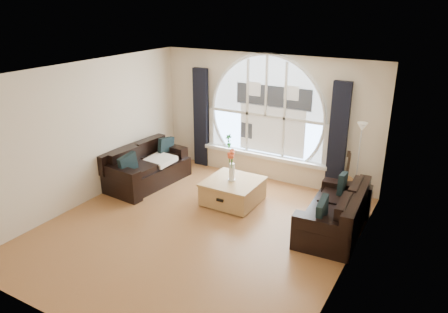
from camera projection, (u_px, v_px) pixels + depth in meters
ground at (198, 229)px, 7.43m from camera, size 5.00×5.50×0.01m
ceiling at (195, 73)px, 6.49m from camera, size 5.00×5.50×0.01m
wall_back at (267, 117)px, 9.20m from camera, size 5.00×0.01×2.70m
wall_front at (60, 231)px, 4.72m from camera, size 5.00×0.01×2.70m
wall_left at (87, 133)px, 8.12m from camera, size 0.01×5.50×2.70m
wall_right at (351, 188)px, 5.80m from camera, size 0.01×5.50×2.70m
attic_slope at (336, 114)px, 5.59m from camera, size 0.92×5.50×0.72m
arched_window at (266, 105)px, 9.08m from camera, size 2.60×0.06×2.15m
window_sill at (263, 155)px, 9.41m from camera, size 2.90×0.22×0.08m
window_frame at (266, 105)px, 9.05m from camera, size 2.76×0.08×2.15m
neighbor_house at (272, 112)px, 9.04m from camera, size 1.70×0.02×1.50m
curtain_left at (201, 118)px, 9.91m from camera, size 0.35×0.12×2.30m
curtain_right at (338, 139)px, 8.43m from camera, size 0.35×0.12×2.30m
sofa_left at (147, 166)px, 9.12m from camera, size 1.09×1.92×0.82m
sofa_right at (335, 210)px, 7.22m from camera, size 0.99×1.82×0.78m
coffee_chest at (233, 190)px, 8.31m from camera, size 1.03×1.03×0.50m
throw_blanket at (160, 160)px, 9.15m from camera, size 0.60×0.60×0.10m
vase_flowers at (232, 162)px, 8.11m from camera, size 0.24×0.24×0.70m
floor_lamp at (358, 163)px, 8.18m from camera, size 0.24×0.24×1.60m
guitar at (348, 175)px, 8.32m from camera, size 0.36×0.24×1.06m
potted_plant at (229, 141)px, 9.75m from camera, size 0.19×0.15×0.31m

